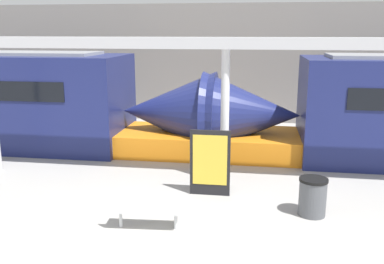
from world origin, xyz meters
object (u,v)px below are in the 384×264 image
(trash_bin, at_px, (313,197))
(poster_board, at_px, (210,163))
(bench_near, at_px, (147,208))
(support_column_near, at_px, (225,118))

(trash_bin, xyz_separation_m, poster_board, (-2.31, 0.82, 0.39))
(bench_near, relative_size, trash_bin, 1.73)
(trash_bin, distance_m, support_column_near, 2.98)
(trash_bin, distance_m, poster_board, 2.48)
(support_column_near, bearing_deg, bench_near, -113.47)
(support_column_near, bearing_deg, trash_bin, -40.27)
(bench_near, bearing_deg, trash_bin, 16.28)
(bench_near, xyz_separation_m, trash_bin, (3.32, 1.23, -0.04))
(bench_near, distance_m, support_column_near, 3.46)
(trash_bin, xyz_separation_m, support_column_near, (-2.04, 1.73, 1.30))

